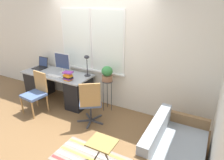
{
  "coord_description": "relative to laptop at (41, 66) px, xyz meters",
  "views": [
    {
      "loc": [
        2.38,
        -3.03,
        2.43
      ],
      "look_at": [
        0.66,
        0.18,
        0.93
      ],
      "focal_mm": 32.0,
      "sensor_mm": 36.0,
      "label": 1
    }
  ],
  "objects": [
    {
      "name": "folding_stool",
      "position": [
        2.74,
        -1.47,
        -0.38
      ],
      "size": [
        0.41,
        0.35,
        0.47
      ],
      "color": "olive",
      "rests_on": "ground_plane"
    },
    {
      "name": "book_stack",
      "position": [
        1.19,
        -0.33,
        0.04
      ],
      "size": [
        0.23,
        0.18,
        0.19
      ],
      "color": "orange",
      "rests_on": "desk"
    },
    {
      "name": "potted_plant",
      "position": [
        1.97,
        0.06,
        0.11
      ],
      "size": [
        0.25,
        0.25,
        0.34
      ],
      "color": "#9E6B4C",
      "rests_on": "plant_stand"
    },
    {
      "name": "couch_loveseat",
      "position": [
        3.69,
        -1.01,
        -0.52
      ],
      "size": [
        0.79,
        1.42,
        0.75
      ],
      "rotation": [
        0.0,
        0.0,
        1.57
      ],
      "color": "#9EA8B2",
      "rests_on": "ground_plane"
    },
    {
      "name": "office_chair_swivel",
      "position": [
        1.94,
        -0.59,
        -0.29
      ],
      "size": [
        0.6,
        0.61,
        0.96
      ],
      "rotation": [
        0.0,
        0.0,
        3.77
      ],
      "color": "#47474C",
      "rests_on": "ground_plane"
    },
    {
      "name": "desk",
      "position": [
        0.64,
        -0.11,
        -0.4
      ],
      "size": [
        1.78,
        0.72,
        0.73
      ],
      "color": "#9EA3A8",
      "rests_on": "ground_plane"
    },
    {
      "name": "wall_back_with_window",
      "position": [
        1.61,
        0.33,
        0.56
      ],
      "size": [
        9.0,
        0.12,
        2.7
      ],
      "color": "white",
      "rests_on": "ground_plane"
    },
    {
      "name": "desk_lamp",
      "position": [
        1.41,
        0.11,
        0.31
      ],
      "size": [
        0.15,
        0.15,
        0.5
      ],
      "color": "#2D2D33",
      "rests_on": "desk"
    },
    {
      "name": "desk_chair_wooden",
      "position": [
        0.58,
        -0.75,
        -0.31
      ],
      "size": [
        0.49,
        0.5,
        0.91
      ],
      "rotation": [
        0.0,
        0.0,
        -0.11
      ],
      "color": "#B2844C",
      "rests_on": "ground_plane"
    },
    {
      "name": "keyboard",
      "position": [
        0.73,
        -0.3,
        -0.05
      ],
      "size": [
        0.38,
        0.11,
        0.02
      ],
      "color": "silver",
      "rests_on": "desk"
    },
    {
      "name": "plant_stand",
      "position": [
        1.97,
        0.06,
        -0.16
      ],
      "size": [
        0.25,
        0.25,
        0.73
      ],
      "color": "#333338",
      "rests_on": "ground_plane"
    },
    {
      "name": "ground_plane",
      "position": [
        1.62,
        -0.47,
        -0.79
      ],
      "size": [
        14.0,
        14.0,
        0.0
      ],
      "primitive_type": "plane",
      "color": "brown"
    },
    {
      "name": "monitor",
      "position": [
        0.74,
        0.01,
        0.19
      ],
      "size": [
        0.44,
        0.18,
        0.48
      ],
      "color": "silver",
      "rests_on": "desk"
    },
    {
      "name": "mouse",
      "position": [
        1.01,
        -0.32,
        -0.04
      ],
      "size": [
        0.04,
        0.07,
        0.04
      ],
      "color": "silver",
      "rests_on": "desk"
    },
    {
      "name": "laptop",
      "position": [
        0.0,
        0.0,
        0.0
      ],
      "size": [
        0.31,
        0.31,
        0.27
      ],
      "color": "black",
      "rests_on": "desk"
    }
  ]
}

